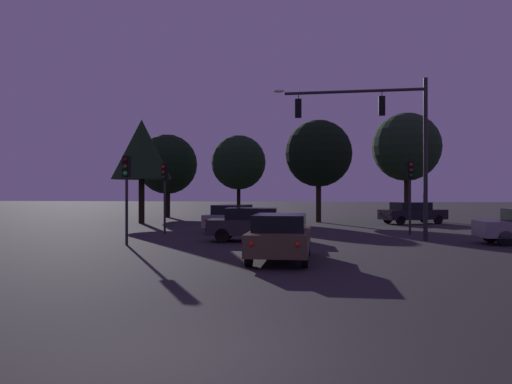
% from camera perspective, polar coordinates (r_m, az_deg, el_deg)
% --- Properties ---
extents(ground_plane, '(168.00, 168.00, 0.00)m').
position_cam_1_polar(ground_plane, '(30.96, 4.10, -4.15)').
color(ground_plane, '#262326').
rests_on(ground_plane, ground).
extents(traffic_signal_mast_arm, '(7.21, 0.63, 7.52)m').
position_cam_1_polar(traffic_signal_mast_arm, '(24.12, 14.18, 7.15)').
color(traffic_signal_mast_arm, '#232326').
rests_on(traffic_signal_mast_arm, ground).
extents(traffic_light_corner_left, '(0.36, 0.38, 3.76)m').
position_cam_1_polar(traffic_light_corner_left, '(27.04, -10.49, 0.93)').
color(traffic_light_corner_left, '#232326').
rests_on(traffic_light_corner_left, ground).
extents(traffic_light_corner_right, '(0.34, 0.38, 3.83)m').
position_cam_1_polar(traffic_light_corner_right, '(27.01, 17.31, 1.04)').
color(traffic_light_corner_right, '#232326').
rests_on(traffic_light_corner_right, ground).
extents(traffic_light_median, '(0.31, 0.36, 3.76)m').
position_cam_1_polar(traffic_light_median, '(21.59, -14.68, 1.18)').
color(traffic_light_median, '#232326').
rests_on(traffic_light_median, ground).
extents(car_nearside_lane, '(1.90, 4.40, 1.52)m').
position_cam_1_polar(car_nearside_lane, '(16.19, 2.82, -5.12)').
color(car_nearside_lane, '#473828').
rests_on(car_nearside_lane, ground).
extents(car_crossing_left, '(4.36, 2.06, 1.52)m').
position_cam_1_polar(car_crossing_left, '(22.50, -0.21, -3.68)').
color(car_crossing_left, '#232328').
rests_on(car_crossing_left, ground).
extents(car_far_lane, '(2.88, 4.44, 1.52)m').
position_cam_1_polar(car_far_lane, '(27.93, -2.68, -2.97)').
color(car_far_lane, gray).
rests_on(car_far_lane, ground).
extents(car_parked_lot, '(4.90, 3.52, 1.52)m').
position_cam_1_polar(car_parked_lot, '(36.45, 17.55, -2.27)').
color(car_parked_lot, black).
rests_on(car_parked_lot, ground).
extents(tree_behind_sign, '(4.31, 4.31, 7.44)m').
position_cam_1_polar(tree_behind_sign, '(36.47, -13.03, 4.77)').
color(tree_behind_sign, black).
rests_on(tree_behind_sign, ground).
extents(tree_left_far, '(4.50, 4.50, 6.94)m').
position_cam_1_polar(tree_left_far, '(41.03, -2.01, 3.41)').
color(tree_left_far, black).
rests_on(tree_left_far, ground).
extents(tree_center_horizon, '(5.30, 5.30, 7.36)m').
position_cam_1_polar(tree_center_horizon, '(44.72, -10.18, 3.15)').
color(tree_center_horizon, black).
rests_on(tree_center_horizon, ground).
extents(tree_right_cluster, '(4.96, 4.96, 7.58)m').
position_cam_1_polar(tree_right_cluster, '(37.01, 7.21, 4.41)').
color(tree_right_cluster, black).
rests_on(tree_right_cluster, ground).
extents(tree_lot_edge, '(5.56, 5.56, 8.70)m').
position_cam_1_polar(tree_lot_edge, '(42.35, 16.92, 4.97)').
color(tree_lot_edge, black).
rests_on(tree_lot_edge, ground).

